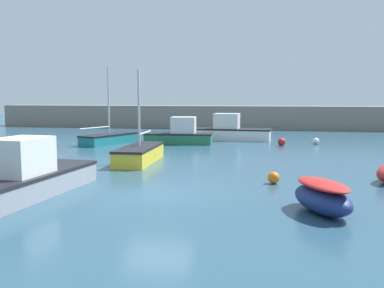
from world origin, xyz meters
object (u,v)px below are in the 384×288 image
(cabin_cruiser_white, at_px, (231,131))
(rowboat_with_red_cover, at_px, (322,197))
(sailboat_tall_mast, at_px, (109,138))
(mooring_buoy_white, at_px, (316,141))
(motorboat_grey_hull, at_px, (28,176))
(motorboat_with_cabin, at_px, (180,134))
(mooring_buoy_red, at_px, (282,142))
(mooring_buoy_orange, at_px, (274,178))
(sailboat_twin_hulled, at_px, (139,154))

(cabin_cruiser_white, relative_size, rowboat_with_red_cover, 2.14)
(sailboat_tall_mast, distance_m, mooring_buoy_white, 15.34)
(sailboat_tall_mast, bearing_deg, rowboat_with_red_cover, -121.42)
(motorboat_grey_hull, height_order, rowboat_with_red_cover, motorboat_grey_hull)
(motorboat_with_cabin, relative_size, mooring_buoy_white, 11.02)
(rowboat_with_red_cover, bearing_deg, sailboat_tall_mast, 14.95)
(motorboat_grey_hull, height_order, mooring_buoy_red, motorboat_grey_hull)
(mooring_buoy_orange, xyz_separation_m, mooring_buoy_white, (3.08, 15.28, -0.01))
(mooring_buoy_red, distance_m, mooring_buoy_orange, 13.82)
(sailboat_tall_mast, distance_m, sailboat_twin_hulled, 9.64)
(cabin_cruiser_white, xyz_separation_m, mooring_buoy_red, (3.99, -3.49, -0.47))
(sailboat_tall_mast, relative_size, sailboat_twin_hulled, 1.11)
(cabin_cruiser_white, height_order, sailboat_twin_hulled, sailboat_twin_hulled)
(motorboat_with_cabin, distance_m, mooring_buoy_red, 7.45)
(motorboat_with_cabin, xyz_separation_m, mooring_buoy_white, (9.95, 1.43, -0.47))
(sailboat_tall_mast, relative_size, rowboat_with_red_cover, 1.92)
(cabin_cruiser_white, relative_size, sailboat_tall_mast, 1.11)
(mooring_buoy_orange, bearing_deg, sailboat_twin_hulled, 147.70)
(sailboat_twin_hulled, height_order, mooring_buoy_red, sailboat_twin_hulled)
(mooring_buoy_orange, height_order, mooring_buoy_white, mooring_buoy_orange)
(motorboat_grey_hull, distance_m, motorboat_with_cabin, 17.68)
(mooring_buoy_white, bearing_deg, mooring_buoy_red, -149.72)
(cabin_cruiser_white, height_order, motorboat_grey_hull, cabin_cruiser_white)
(sailboat_tall_mast, bearing_deg, mooring_buoy_white, -60.40)
(mooring_buoy_orange, relative_size, mooring_buoy_white, 1.02)
(sailboat_tall_mast, height_order, mooring_buoy_orange, sailboat_tall_mast)
(rowboat_with_red_cover, relative_size, sailboat_twin_hulled, 0.58)
(motorboat_with_cabin, xyz_separation_m, mooring_buoy_orange, (6.88, -13.85, -0.47))
(rowboat_with_red_cover, distance_m, sailboat_twin_hulled, 12.10)
(motorboat_with_cabin, bearing_deg, rowboat_with_red_cover, 109.98)
(mooring_buoy_red, bearing_deg, mooring_buoy_white, 30.28)
(motorboat_grey_hull, relative_size, mooring_buoy_white, 13.75)
(rowboat_with_red_cover, distance_m, mooring_buoy_orange, 4.41)
(rowboat_with_red_cover, height_order, mooring_buoy_white, rowboat_with_red_cover)
(rowboat_with_red_cover, height_order, sailboat_twin_hulled, sailboat_twin_hulled)
(cabin_cruiser_white, height_order, motorboat_with_cabin, cabin_cruiser_white)
(cabin_cruiser_white, xyz_separation_m, sailboat_tall_mast, (-8.61, -4.58, -0.33))
(motorboat_grey_hull, bearing_deg, cabin_cruiser_white, -9.48)
(motorboat_with_cabin, height_order, sailboat_twin_hulled, sailboat_twin_hulled)
(motorboat_with_cabin, bearing_deg, mooring_buoy_red, 174.88)
(sailboat_tall_mast, bearing_deg, motorboat_grey_hull, -147.93)
(motorboat_grey_hull, height_order, motorboat_with_cabin, motorboat_grey_hull)
(sailboat_tall_mast, bearing_deg, mooring_buoy_orange, -116.57)
(motorboat_grey_hull, height_order, mooring_buoy_orange, motorboat_grey_hull)
(mooring_buoy_red, bearing_deg, cabin_cruiser_white, 138.87)
(sailboat_twin_hulled, distance_m, mooring_buoy_orange, 8.35)
(mooring_buoy_red, bearing_deg, sailboat_tall_mast, -175.04)
(motorboat_grey_hull, xyz_separation_m, mooring_buoy_white, (11.59, 19.03, -0.47))
(motorboat_grey_hull, distance_m, mooring_buoy_orange, 9.32)
(mooring_buoy_white, bearing_deg, sailboat_twin_hulled, -133.14)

